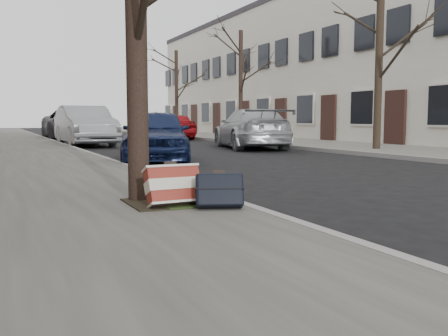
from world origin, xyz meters
name	(u,v)px	position (x,y,z in m)	size (l,w,h in m)	color
ground	(383,218)	(0.00, 0.00, 0.00)	(120.00, 120.00, 0.00)	black
far_sidewalk	(278,141)	(7.80, 15.00, 0.06)	(4.00, 70.00, 0.12)	gray
house_far	(360,68)	(13.15, 16.00, 3.60)	(6.70, 40.00, 7.20)	beige
dirt_patch	(167,202)	(-2.00, 1.20, 0.13)	(0.85, 0.85, 0.01)	black
suitcase_red	(173,186)	(-2.01, 0.95, 0.34)	(0.57, 0.16, 0.41)	maroon
suitcase_navy	(219,190)	(-1.62, 0.64, 0.31)	(0.49, 0.16, 0.35)	black
car_near_front	(157,135)	(-0.05, 7.76, 0.65)	(1.54, 3.84, 1.31)	#121D43
car_near_mid	(85,126)	(-0.39, 15.96, 0.78)	(1.66, 4.76, 1.57)	#999C9F
car_near_back	(71,124)	(0.06, 22.69, 0.78)	(2.60, 5.64, 1.57)	#333337
car_far_front	(251,129)	(4.64, 11.68, 0.70)	(1.95, 4.80, 1.39)	#A4A7AB
car_far_back	(173,126)	(4.86, 20.63, 0.68)	(1.60, 3.97, 1.35)	maroon
tree_far_a	(379,62)	(7.20, 8.11, 2.80)	(0.24, 0.24, 5.36)	black
tree_far_b	(241,85)	(7.20, 17.50, 2.68)	(0.20, 0.20, 5.11)	black
tree_far_c	(177,92)	(7.20, 26.59, 2.77)	(0.22, 0.22, 5.29)	black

